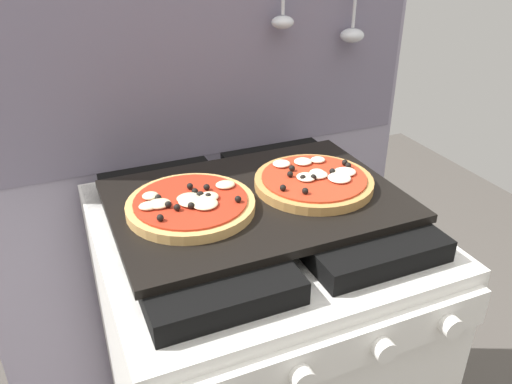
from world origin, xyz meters
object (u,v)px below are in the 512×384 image
stove (256,374)px  pizza_left (191,205)px  baking_tray (256,200)px  pizza_right (314,181)px

stove → pizza_left: size_ratio=3.89×
stove → pizza_left: bearing=-179.0°
baking_tray → pizza_right: pizza_right is taller
baking_tray → pizza_left: pizza_left is taller
baking_tray → pizza_right: bearing=-2.6°
pizza_right → stove: bearing=178.1°
baking_tray → pizza_left: (-0.13, -0.00, 0.02)m
pizza_left → baking_tray: bearing=1.7°
baking_tray → pizza_right: 0.12m
stove → pizza_right: size_ratio=3.89×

